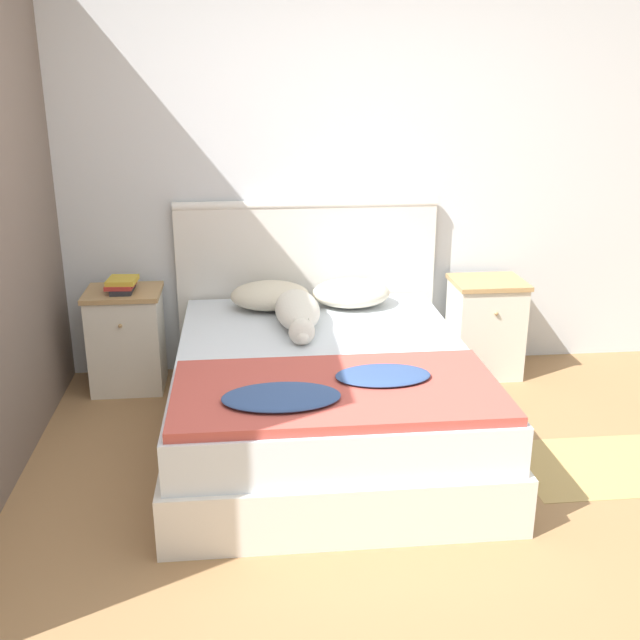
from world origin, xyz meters
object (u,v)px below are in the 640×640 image
(nightstand_left, at_px, (127,339))
(dog, at_px, (298,312))
(nightstand_right, at_px, (485,327))
(pillow_right, at_px, (351,293))
(pillow_left, at_px, (270,295))
(bed, at_px, (324,396))
(book_stack, at_px, (122,285))

(nightstand_left, bearing_deg, dog, -21.24)
(nightstand_right, relative_size, pillow_right, 1.32)
(nightstand_right, xyz_separation_m, dog, (-1.23, -0.40, 0.27))
(nightstand_left, xyz_separation_m, pillow_right, (1.37, -0.05, 0.27))
(nightstand_left, height_order, pillow_left, pillow_left)
(bed, relative_size, nightstand_right, 3.18)
(nightstand_left, height_order, dog, dog)
(dog, bearing_deg, pillow_left, 112.59)
(bed, xyz_separation_m, book_stack, (-1.12, 0.78, 0.42))
(bed, height_order, pillow_left, pillow_left)
(dog, height_order, book_stack, book_stack)
(nightstand_right, distance_m, pillow_left, 1.40)
(bed, distance_m, nightstand_left, 1.38)
(bed, xyz_separation_m, dog, (-0.10, 0.41, 0.34))
(nightstand_left, xyz_separation_m, dog, (1.02, -0.40, 0.27))
(bed, relative_size, dog, 2.49)
(bed, relative_size, pillow_left, 4.19)
(pillow_right, bearing_deg, pillow_left, 180.00)
(dog, xyz_separation_m, book_stack, (-1.02, 0.37, 0.08))
(pillow_left, height_order, dog, dog)
(pillow_left, bearing_deg, book_stack, 178.17)
(nightstand_left, bearing_deg, nightstand_right, 0.00)
(nightstand_left, distance_m, nightstand_right, 2.25)
(bed, height_order, pillow_right, pillow_right)
(bed, height_order, book_stack, book_stack)
(bed, xyz_separation_m, nightstand_left, (-1.12, 0.80, 0.07))
(pillow_left, xyz_separation_m, dog, (0.14, -0.35, 0.00))
(book_stack, bearing_deg, pillow_left, -1.83)
(nightstand_right, height_order, dog, dog)
(bed, distance_m, nightstand_right, 1.38)
(pillow_right, distance_m, dog, 0.49)
(pillow_left, xyz_separation_m, pillow_right, (0.50, 0.00, 0.00))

